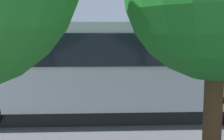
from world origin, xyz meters
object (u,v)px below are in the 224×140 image
object	(u,v)px
spectator_far_right	(77,74)
spectator_far_left	(157,76)
spectator_right	(98,77)
parked_motorcycle_silver	(58,91)
spectator_centre	(116,75)
stunt_motorcycle	(108,66)
tour_bus	(107,70)
spectator_left	(139,77)
traffic_cone	(144,81)
parked_motorcycle_dark	(198,92)

from	to	relation	value
spectator_far_right	spectator_far_left	bearing A→B (deg)	177.53
spectator_right	parked_motorcycle_silver	bearing A→B (deg)	23.49
spectator_centre	stunt_motorcycle	size ratio (longest dim) A/B	0.91
tour_bus	parked_motorcycle_silver	xyz separation A→B (m)	(2.12, -2.02, -1.16)
parked_motorcycle_silver	spectator_far_left	bearing A→B (deg)	-170.80
spectator_right	parked_motorcycle_silver	distance (m)	1.85
spectator_left	traffic_cone	size ratio (longest dim) A/B	2.63
spectator_left	traffic_cone	bearing A→B (deg)	-100.78
spectator_right	traffic_cone	xyz separation A→B (m)	(-2.35, -2.74, -0.67)
spectator_centre	stunt_motorcycle	distance (m)	3.42
spectator_far_left	spectator_right	world-z (taller)	spectator_far_left
tour_bus	stunt_motorcycle	size ratio (longest dim) A/B	5.73
spectator_right	traffic_cone	world-z (taller)	spectator_right
parked_motorcycle_silver	traffic_cone	distance (m)	5.27
spectator_left	spectator_centre	world-z (taller)	spectator_centre
parked_motorcycle_dark	traffic_cone	world-z (taller)	parked_motorcycle_dark
spectator_left	parked_motorcycle_silver	bearing A→B (deg)	9.05
tour_bus	spectator_right	xyz separation A→B (m)	(0.49, -2.73, -0.67)
spectator_left	spectator_far_right	distance (m)	2.77
spectator_right	traffic_cone	bearing A→B (deg)	-130.61
spectator_centre	parked_motorcycle_silver	xyz separation A→B (m)	(2.44, 0.78, -0.54)
parked_motorcycle_silver	spectator_left	bearing A→B (deg)	-170.95
spectator_far_left	parked_motorcycle_dark	distance (m)	1.85
spectator_far_left	stunt_motorcycle	size ratio (longest dim) A/B	0.91
spectator_far_left	spectator_left	world-z (taller)	spectator_far_left
spectator_far_left	spectator_centre	bearing A→B (deg)	-2.89
tour_bus	parked_motorcycle_silver	distance (m)	3.15
spectator_far_right	stunt_motorcycle	bearing A→B (deg)	-111.70
traffic_cone	spectator_right	bearing A→B (deg)	49.39
parked_motorcycle_silver	stunt_motorcycle	xyz separation A→B (m)	(-2.01, -4.18, 0.56)
spectator_far_left	parked_motorcycle_silver	bearing A→B (deg)	9.20
traffic_cone	spectator_centre	bearing A→B (deg)	59.95
spectator_centre	traffic_cone	size ratio (longest dim) A/B	2.74
spectator_right	spectator_far_right	world-z (taller)	spectator_far_right
parked_motorcycle_dark	spectator_far_left	bearing A→B (deg)	-26.99
tour_bus	spectator_right	distance (m)	2.86
spectator_centre	parked_motorcycle_dark	xyz separation A→B (m)	(-3.41, 0.89, -0.54)
spectator_centre	parked_motorcycle_dark	bearing A→B (deg)	165.30
spectator_right	spectator_centre	bearing A→B (deg)	-174.70
spectator_left	parked_motorcycle_silver	size ratio (longest dim) A/B	0.81
spectator_far_right	traffic_cone	distance (m)	4.28
spectator_left	spectator_centre	xyz separation A→B (m)	(0.99, -0.24, 0.05)
spectator_right	parked_motorcycle_dark	bearing A→B (deg)	169.00
spectator_centre	spectator_far_right	world-z (taller)	spectator_far_right
spectator_left	spectator_far_right	world-z (taller)	spectator_far_right
parked_motorcycle_silver	traffic_cone	size ratio (longest dim) A/B	3.24
spectator_far_left	spectator_right	size ratio (longest dim) A/B	1.04
spectator_left	spectator_right	world-z (taller)	spectator_right
spectator_right	stunt_motorcycle	distance (m)	3.49
spectator_right	tour_bus	bearing A→B (deg)	100.11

